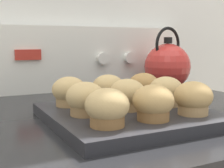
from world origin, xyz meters
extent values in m
cube|color=black|center=(0.00, 0.37, 0.88)|extent=(0.77, 0.69, 0.02)
cube|color=white|center=(0.00, 0.69, 0.99)|extent=(0.75, 0.05, 0.20)
cube|color=#B72D23|center=(-0.17, 0.66, 1.00)|extent=(0.08, 0.01, 0.03)
cylinder|color=white|center=(0.07, 0.65, 0.99)|extent=(0.04, 0.02, 0.04)
cylinder|color=white|center=(0.17, 0.65, 0.99)|extent=(0.04, 0.02, 0.04)
cylinder|color=white|center=(0.27, 0.65, 0.99)|extent=(0.04, 0.02, 0.04)
cube|color=#28282D|center=(-0.06, 0.26, 0.90)|extent=(0.31, 0.31, 0.02)
cylinder|color=olive|center=(-0.15, 0.17, 0.92)|extent=(0.06, 0.06, 0.02)
ellipsoid|color=tan|center=(-0.15, 0.17, 0.94)|extent=(0.07, 0.07, 0.05)
cylinder|color=olive|center=(-0.06, 0.17, 0.92)|extent=(0.06, 0.06, 0.02)
ellipsoid|color=tan|center=(-0.06, 0.17, 0.94)|extent=(0.07, 0.07, 0.05)
cylinder|color=tan|center=(0.03, 0.17, 0.92)|extent=(0.06, 0.06, 0.02)
ellipsoid|color=tan|center=(0.03, 0.17, 0.94)|extent=(0.07, 0.07, 0.05)
cylinder|color=#A37A4C|center=(-0.15, 0.26, 0.92)|extent=(0.06, 0.06, 0.02)
ellipsoid|color=tan|center=(-0.15, 0.26, 0.94)|extent=(0.07, 0.07, 0.05)
cylinder|color=tan|center=(-0.06, 0.26, 0.92)|extent=(0.06, 0.06, 0.02)
ellipsoid|color=tan|center=(-0.06, 0.26, 0.94)|extent=(0.07, 0.07, 0.05)
cylinder|color=tan|center=(0.03, 0.26, 0.92)|extent=(0.06, 0.06, 0.02)
ellipsoid|color=tan|center=(0.03, 0.26, 0.94)|extent=(0.07, 0.07, 0.05)
cylinder|color=tan|center=(-0.15, 0.35, 0.92)|extent=(0.06, 0.06, 0.02)
ellipsoid|color=tan|center=(-0.15, 0.35, 0.94)|extent=(0.07, 0.07, 0.05)
cylinder|color=#A37A4C|center=(-0.06, 0.35, 0.92)|extent=(0.06, 0.06, 0.02)
ellipsoid|color=tan|center=(-0.06, 0.35, 0.94)|extent=(0.07, 0.07, 0.05)
cylinder|color=tan|center=(0.03, 0.35, 0.92)|extent=(0.06, 0.06, 0.02)
ellipsoid|color=#B2844C|center=(0.03, 0.35, 0.94)|extent=(0.07, 0.07, 0.05)
sphere|color=red|center=(0.26, 0.56, 0.96)|extent=(0.15, 0.15, 0.15)
cylinder|color=black|center=(0.26, 0.56, 1.04)|extent=(0.03, 0.03, 0.02)
cone|color=red|center=(0.33, 0.58, 0.98)|extent=(0.08, 0.05, 0.06)
torus|color=black|center=(0.26, 0.56, 1.03)|extent=(0.11, 0.04, 0.12)
camera|label=1|loc=(-0.36, -0.27, 1.04)|focal=50.00mm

